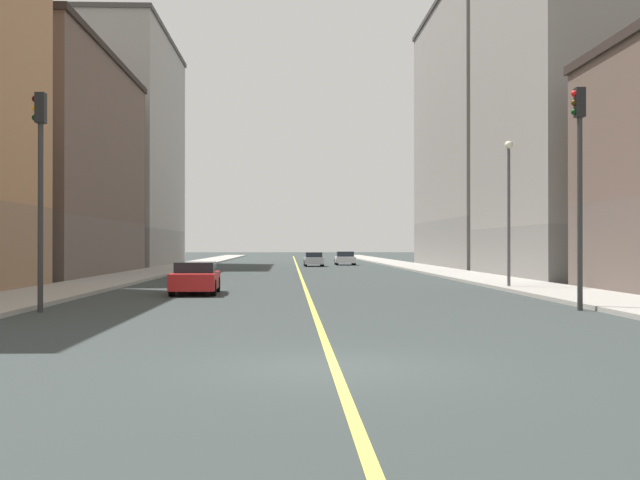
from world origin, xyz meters
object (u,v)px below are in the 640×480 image
object	(u,v)px
building_right_midblock	(42,165)
street_lamp_left_near	(509,197)
car_red	(196,278)
car_silver	(314,259)
traffic_light_left_near	(579,168)
building_left_mid	(577,105)
building_right_distant	(121,151)
building_left_far	(488,135)
car_white	(345,258)
traffic_light_right_near	(40,171)

from	to	relation	value
building_right_midblock	street_lamp_left_near	xyz separation A→B (m)	(25.85, -17.03, -3.05)
car_red	car_silver	size ratio (longest dim) A/B	1.02
building_right_midblock	traffic_light_left_near	size ratio (longest dim) A/B	3.41
building_left_mid	building_right_distant	distance (m)	44.44
traffic_light_left_near	car_red	size ratio (longest dim) A/B	1.56
building_left_far	car_silver	bearing A→B (deg)	164.62
building_right_midblock	car_silver	size ratio (longest dim) A/B	5.44
car_silver	car_white	world-z (taller)	car_white
building_right_distant	building_left_far	bearing A→B (deg)	-12.16
traffic_light_left_near	car_silver	xyz separation A→B (m)	(-6.54, 50.07, -3.68)
building_left_mid	building_left_far	distance (m)	21.99
building_right_distant	traffic_light_right_near	bearing A→B (deg)	-80.74
car_silver	building_left_mid	bearing A→B (deg)	-59.78
building_left_mid	street_lamp_left_near	xyz separation A→B (m)	(-7.67, -12.46, -6.37)
building_left_mid	traffic_light_left_near	xyz separation A→B (m)	(-8.69, -23.93, -6.18)
traffic_light_left_near	car_red	distance (m)	15.67
building_right_distant	traffic_light_left_near	bearing A→B (deg)	-64.94
traffic_light_right_near	car_white	size ratio (longest dim) A/B	1.63
building_right_distant	traffic_light_left_near	xyz separation A→B (m)	(24.84, -53.10, -6.60)
building_left_far	street_lamp_left_near	xyz separation A→B (m)	(-7.67, -34.41, -7.57)
building_left_far	building_right_distant	bearing A→B (deg)	167.84
building_left_mid	car_white	distance (m)	34.49
street_lamp_left_near	car_silver	world-z (taller)	street_lamp_left_near
street_lamp_left_near	car_white	bearing A→B (deg)	95.70
traffic_light_right_near	car_silver	xyz separation A→B (m)	(9.64, 50.07, -3.53)
traffic_light_right_near	building_left_mid	bearing A→B (deg)	43.90
building_left_mid	traffic_light_right_near	world-z (taller)	building_left_mid
building_left_mid	building_right_distant	bearing A→B (deg)	138.96
traffic_light_left_near	street_lamp_left_near	size ratio (longest dim) A/B	1.04
traffic_light_right_near	car_white	bearing A→B (deg)	76.76
building_right_midblock	traffic_light_right_near	distance (m)	29.94
building_right_distant	car_red	size ratio (longest dim) A/B	5.19
traffic_light_left_near	traffic_light_right_near	distance (m)	16.18
building_right_distant	car_silver	bearing A→B (deg)	-9.42
building_left_far	building_left_mid	bearing A→B (deg)	-90.00
building_left_far	car_silver	distance (m)	19.28
car_white	traffic_light_left_near	bearing A→B (deg)	-86.54
building_left_mid	street_lamp_left_near	bearing A→B (deg)	-121.63
building_right_midblock	building_right_distant	bearing A→B (deg)	90.00
building_right_midblock	car_silver	distance (m)	29.03
building_right_distant	traffic_light_right_near	size ratio (longest dim) A/B	3.46
traffic_light_left_near	car_silver	size ratio (longest dim) A/B	1.60
building_left_far	street_lamp_left_near	size ratio (longest dim) A/B	3.81
car_red	car_silver	bearing A→B (deg)	81.70
building_left_mid	car_red	world-z (taller)	building_left_mid
traffic_light_right_near	street_lamp_left_near	world-z (taller)	street_lamp_left_near
building_right_midblock	car_white	distance (m)	34.55
building_right_distant	car_white	world-z (taller)	building_right_distant
traffic_light_right_near	car_red	bearing A→B (deg)	67.30
street_lamp_left_near	building_left_far	bearing A→B (deg)	77.43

